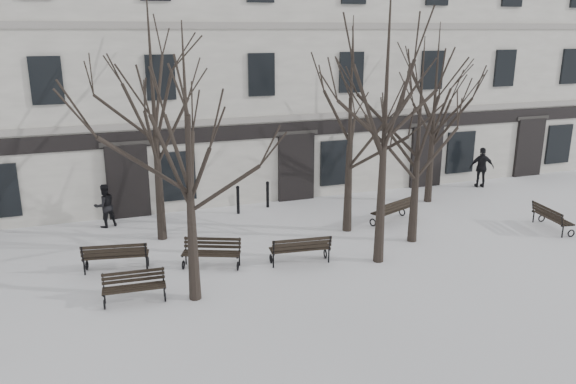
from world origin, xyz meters
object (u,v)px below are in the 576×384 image
bench_4 (394,209)px  bench_5 (551,217)px  bench_2 (300,248)px  bench_0 (134,286)px  tree_1 (187,134)px  tree_2 (387,85)px  tree_3 (420,118)px  bench_1 (116,255)px  bench_3 (212,252)px

bench_4 → bench_5: 5.73m
bench_2 → bench_5: (9.85, -0.17, -0.03)m
bench_0 → bench_2: bearing=13.5°
tree_1 → bench_5: (13.44, 1.09, -4.11)m
tree_1 → bench_4: (8.37, 3.75, -4.07)m
tree_2 → bench_0: size_ratio=5.24×
tree_2 → tree_3: tree_2 is taller
tree_1 → bench_1: 5.21m
bench_2 → bench_4: 5.39m
bench_1 → bench_4: 10.36m
tree_3 → bench_2: tree_3 is taller
bench_3 → bench_5: bearing=18.9°
bench_0 → bench_4: 10.50m
tree_3 → bench_4: 4.29m
tree_1 → tree_3: (7.99, 1.81, -0.26)m
bench_3 → bench_5: (12.53, -0.90, -0.00)m
tree_2 → bench_4: tree_2 is taller
tree_3 → bench_2: bearing=-172.8°
tree_1 → bench_3: bearing=65.6°
tree_1 → tree_2: (6.01, 0.61, 0.99)m
bench_2 → tree_3: bearing=-166.3°
bench_0 → bench_4: (9.94, 3.37, 0.07)m
tree_1 → bench_5: 14.09m
bench_2 → bench_4: (4.78, 2.49, 0.01)m
tree_2 → bench_0: tree_2 is taller
bench_3 → bench_0: bearing=-124.1°
tree_2 → bench_5: bearing=3.7°
tree_1 → tree_2: bearing=5.8°
tree_3 → bench_3: 8.07m
bench_0 → tree_1: bearing=-9.7°
bench_4 → bench_5: (5.07, -2.66, -0.04)m
bench_0 → bench_3: 2.96m
bench_0 → bench_3: bench_3 is taller
tree_3 → bench_1: tree_3 is taller
bench_1 → bench_2: bench_1 is taller
bench_1 → bench_5: bearing=-175.5°
bench_1 → bench_3: 2.90m
tree_2 → bench_2: bearing=165.0°
tree_2 → bench_1: (-7.94, 2.01, -5.06)m
bench_1 → bench_5: bench_1 is taller
tree_3 → bench_4: (0.37, 1.94, -3.81)m
bench_2 → bench_5: bench_2 is taller
bench_0 → bench_5: (15.02, 0.71, 0.03)m
bench_0 → bench_2: size_ratio=0.87×
bench_3 → bench_4: size_ratio=0.93×
tree_2 → bench_1: size_ratio=4.42×
tree_2 → bench_1: 9.62m
tree_2 → tree_3: 2.64m
tree_2 → tree_3: bearing=31.3°
tree_2 → bench_0: 9.16m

